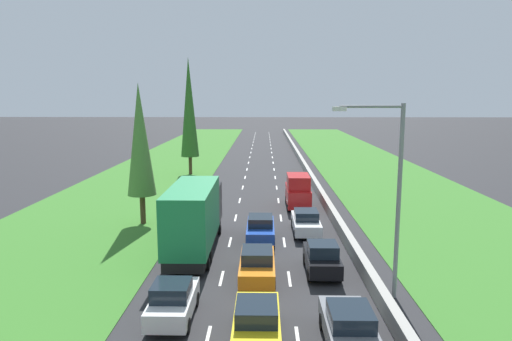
{
  "coord_description": "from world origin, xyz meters",
  "views": [
    {
      "loc": [
        0.41,
        -1.51,
        9.28
      ],
      "look_at": [
        -0.42,
        47.64,
        1.37
      ],
      "focal_mm": 32.27,
      "sensor_mm": 36.0,
      "label": 1
    }
  ],
  "objects_px": {
    "black_hatchback_right_lane": "(322,258)",
    "red_van_right_lane": "(298,191)",
    "yellow_sedan_centre_lane": "(257,323)",
    "street_light_mast": "(392,188)",
    "grey_sedan_right_lane": "(349,328)",
    "poplar_tree_third": "(189,108)",
    "blue_sedan_centre_lane": "(260,228)",
    "orange_sedan_centre_lane": "(257,264)",
    "white_sedan_right_lane": "(306,222)",
    "white_hatchback_left_lane": "(173,301)",
    "poplar_tree_second": "(140,140)",
    "green_box_truck_left_lane": "(195,216)"
  },
  "relations": [
    {
      "from": "black_hatchback_right_lane",
      "to": "blue_sedan_centre_lane",
      "type": "distance_m",
      "value": 6.52
    },
    {
      "from": "grey_sedan_right_lane",
      "to": "poplar_tree_third",
      "type": "height_order",
      "value": "poplar_tree_third"
    },
    {
      "from": "yellow_sedan_centre_lane",
      "to": "poplar_tree_second",
      "type": "relative_size",
      "value": 0.44
    },
    {
      "from": "yellow_sedan_centre_lane",
      "to": "poplar_tree_third",
      "type": "distance_m",
      "value": 39.92
    },
    {
      "from": "white_sedan_right_lane",
      "to": "red_van_right_lane",
      "type": "relative_size",
      "value": 0.92
    },
    {
      "from": "orange_sedan_centre_lane",
      "to": "white_hatchback_left_lane",
      "type": "height_order",
      "value": "white_hatchback_left_lane"
    },
    {
      "from": "orange_sedan_centre_lane",
      "to": "red_van_right_lane",
      "type": "xyz_separation_m",
      "value": [
        3.21,
        15.59,
        0.59
      ]
    },
    {
      "from": "white_hatchback_left_lane",
      "to": "red_van_right_lane",
      "type": "distance_m",
      "value": 21.07
    },
    {
      "from": "grey_sedan_right_lane",
      "to": "red_van_right_lane",
      "type": "xyz_separation_m",
      "value": [
        -0.3,
        22.1,
        0.59
      ]
    },
    {
      "from": "yellow_sedan_centre_lane",
      "to": "poplar_tree_third",
      "type": "xyz_separation_m",
      "value": [
        -8.58,
        38.32,
        7.17
      ]
    },
    {
      "from": "grey_sedan_right_lane",
      "to": "orange_sedan_centre_lane",
      "type": "xyz_separation_m",
      "value": [
        -3.51,
        6.51,
        0.0
      ]
    },
    {
      "from": "white_sedan_right_lane",
      "to": "white_hatchback_left_lane",
      "type": "bearing_deg",
      "value": -118.14
    },
    {
      "from": "yellow_sedan_centre_lane",
      "to": "blue_sedan_centre_lane",
      "type": "relative_size",
      "value": 1.0
    },
    {
      "from": "white_sedan_right_lane",
      "to": "poplar_tree_third",
      "type": "height_order",
      "value": "poplar_tree_third"
    },
    {
      "from": "white_sedan_right_lane",
      "to": "red_van_right_lane",
      "type": "height_order",
      "value": "red_van_right_lane"
    },
    {
      "from": "red_van_right_lane",
      "to": "yellow_sedan_centre_lane",
      "type": "bearing_deg",
      "value": -98.22
    },
    {
      "from": "black_hatchback_right_lane",
      "to": "blue_sedan_centre_lane",
      "type": "xyz_separation_m",
      "value": [
        -3.3,
        5.63,
        -0.02
      ]
    },
    {
      "from": "black_hatchback_right_lane",
      "to": "red_van_right_lane",
      "type": "bearing_deg",
      "value": 90.8
    },
    {
      "from": "orange_sedan_centre_lane",
      "to": "red_van_right_lane",
      "type": "distance_m",
      "value": 15.93
    },
    {
      "from": "orange_sedan_centre_lane",
      "to": "black_hatchback_right_lane",
      "type": "xyz_separation_m",
      "value": [
        3.42,
        0.9,
        0.02
      ]
    },
    {
      "from": "blue_sedan_centre_lane",
      "to": "red_van_right_lane",
      "type": "bearing_deg",
      "value": 71.16
    },
    {
      "from": "blue_sedan_centre_lane",
      "to": "poplar_tree_third",
      "type": "height_order",
      "value": "poplar_tree_third"
    },
    {
      "from": "white_hatchback_left_lane",
      "to": "poplar_tree_third",
      "type": "bearing_deg",
      "value": 97.87
    },
    {
      "from": "orange_sedan_centre_lane",
      "to": "green_box_truck_left_lane",
      "type": "xyz_separation_m",
      "value": [
        -3.82,
        4.3,
        1.37
      ]
    },
    {
      "from": "poplar_tree_third",
      "to": "white_sedan_right_lane",
      "type": "bearing_deg",
      "value": -63.97
    },
    {
      "from": "blue_sedan_centre_lane",
      "to": "street_light_mast",
      "type": "bearing_deg",
      "value": -55.13
    },
    {
      "from": "yellow_sedan_centre_lane",
      "to": "white_sedan_right_lane",
      "type": "xyz_separation_m",
      "value": [
        3.15,
        14.29,
        0.0
      ]
    },
    {
      "from": "green_box_truck_left_lane",
      "to": "black_hatchback_right_lane",
      "type": "bearing_deg",
      "value": -25.13
    },
    {
      "from": "green_box_truck_left_lane",
      "to": "red_van_right_lane",
      "type": "xyz_separation_m",
      "value": [
        7.03,
        11.29,
        -0.78
      ]
    },
    {
      "from": "poplar_tree_second",
      "to": "poplar_tree_third",
      "type": "height_order",
      "value": "poplar_tree_third"
    },
    {
      "from": "blue_sedan_centre_lane",
      "to": "poplar_tree_third",
      "type": "xyz_separation_m",
      "value": [
        -8.63,
        25.62,
        7.17
      ]
    },
    {
      "from": "black_hatchback_right_lane",
      "to": "orange_sedan_centre_lane",
      "type": "bearing_deg",
      "value": -165.25
    },
    {
      "from": "yellow_sedan_centre_lane",
      "to": "poplar_tree_second",
      "type": "bearing_deg",
      "value": 117.67
    },
    {
      "from": "yellow_sedan_centre_lane",
      "to": "street_light_mast",
      "type": "bearing_deg",
      "value": 34.52
    },
    {
      "from": "white_sedan_right_lane",
      "to": "black_hatchback_right_lane",
      "type": "bearing_deg",
      "value": -88.43
    },
    {
      "from": "white_hatchback_left_lane",
      "to": "green_box_truck_left_lane",
      "type": "distance_m",
      "value": 8.79
    },
    {
      "from": "yellow_sedan_centre_lane",
      "to": "grey_sedan_right_lane",
      "type": "height_order",
      "value": "same"
    },
    {
      "from": "white_hatchback_left_lane",
      "to": "black_hatchback_right_lane",
      "type": "xyz_separation_m",
      "value": [
        6.88,
        5.29,
        0.0
      ]
    },
    {
      "from": "white_sedan_right_lane",
      "to": "green_box_truck_left_lane",
      "type": "bearing_deg",
      "value": -151.51
    },
    {
      "from": "white_sedan_right_lane",
      "to": "street_light_mast",
      "type": "bearing_deg",
      "value": -74.23
    },
    {
      "from": "white_hatchback_left_lane",
      "to": "poplar_tree_second",
      "type": "distance_m",
      "value": 16.43
    },
    {
      "from": "black_hatchback_right_lane",
      "to": "white_sedan_right_lane",
      "type": "distance_m",
      "value": 7.22
    },
    {
      "from": "poplar_tree_second",
      "to": "black_hatchback_right_lane",
      "type": "bearing_deg",
      "value": -38.08
    },
    {
      "from": "black_hatchback_right_lane",
      "to": "poplar_tree_second",
      "type": "xyz_separation_m",
      "value": [
        -11.98,
        9.39,
        5.35
      ]
    },
    {
      "from": "grey_sedan_right_lane",
      "to": "street_light_mast",
      "type": "distance_m",
      "value": 6.79
    },
    {
      "from": "white_sedan_right_lane",
      "to": "red_van_right_lane",
      "type": "xyz_separation_m",
      "value": [
        -0.01,
        7.47,
        0.59
      ]
    },
    {
      "from": "poplar_tree_second",
      "to": "white_hatchback_left_lane",
      "type": "bearing_deg",
      "value": -70.85
    },
    {
      "from": "grey_sedan_right_lane",
      "to": "poplar_tree_third",
      "type": "bearing_deg",
      "value": 107.28
    },
    {
      "from": "green_box_truck_left_lane",
      "to": "street_light_mast",
      "type": "bearing_deg",
      "value": -32.58
    },
    {
      "from": "grey_sedan_right_lane",
      "to": "poplar_tree_third",
      "type": "xyz_separation_m",
      "value": [
        -12.03,
        38.65,
        7.17
      ]
    }
  ]
}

